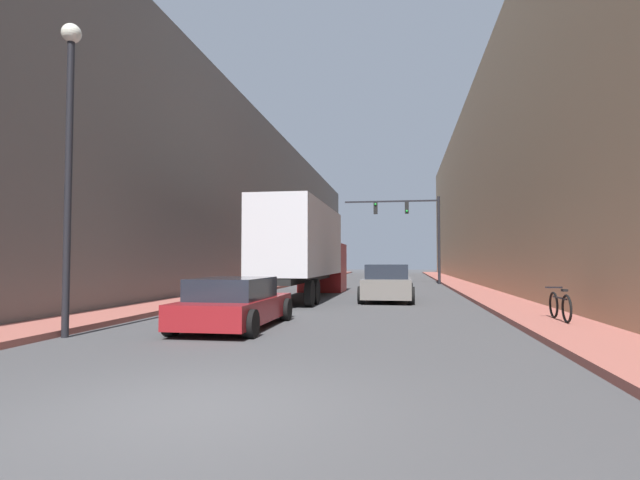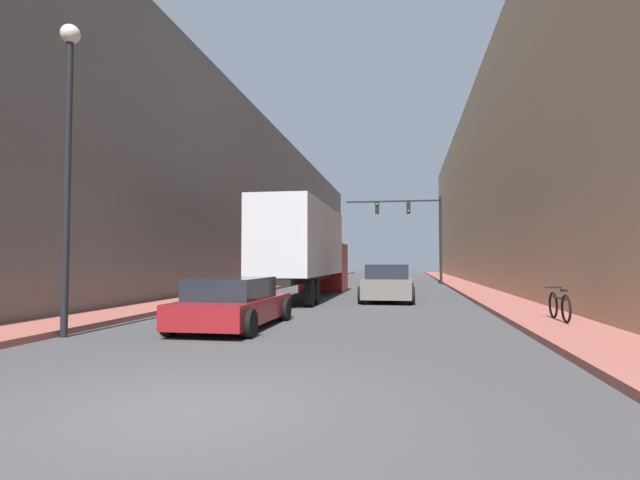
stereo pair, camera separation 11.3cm
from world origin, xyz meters
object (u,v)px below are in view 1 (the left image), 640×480
(semi_truck, at_px, (306,248))
(traffic_signal_gantry, at_px, (416,223))
(suv_car, at_px, (387,283))
(street_lamp, at_px, (69,136))
(sedan_car, at_px, (235,303))
(parked_bicycle, at_px, (560,306))

(semi_truck, relative_size, traffic_signal_gantry, 1.70)
(suv_car, xyz_separation_m, street_lamp, (-6.78, -11.69, 3.80))
(semi_truck, xyz_separation_m, sedan_car, (0.23, -10.72, -1.69))
(semi_truck, relative_size, street_lamp, 1.72)
(sedan_car, height_order, parked_bicycle, sedan_car)
(semi_truck, xyz_separation_m, street_lamp, (-2.95, -12.94, 2.24))
(suv_car, distance_m, parked_bicycle, 9.15)
(parked_bicycle, bearing_deg, sedan_car, -168.93)
(suv_car, bearing_deg, sedan_car, -110.81)
(sedan_car, height_order, traffic_signal_gantry, traffic_signal_gantry)
(street_lamp, bearing_deg, suv_car, 59.87)
(sedan_car, height_order, suv_car, suv_car)
(sedan_car, distance_m, traffic_signal_gantry, 26.87)
(traffic_signal_gantry, bearing_deg, parked_bicycle, -82.85)
(traffic_signal_gantry, bearing_deg, semi_truck, -109.67)
(traffic_signal_gantry, height_order, street_lamp, street_lamp)
(street_lamp, bearing_deg, traffic_signal_gantry, 73.39)
(street_lamp, bearing_deg, parked_bicycle, 18.49)
(suv_car, distance_m, traffic_signal_gantry, 17.10)
(traffic_signal_gantry, xyz_separation_m, street_lamp, (-8.43, -28.26, -0.05))
(semi_truck, height_order, parked_bicycle, semi_truck)
(semi_truck, distance_m, parked_bicycle, 12.60)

